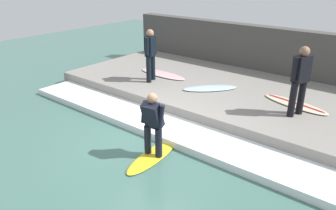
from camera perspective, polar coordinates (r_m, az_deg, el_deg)
name	(u,v)px	position (r m, az deg, el deg)	size (l,w,h in m)	color
ground_plane	(148,142)	(7.74, -3.51, -6.48)	(28.00, 28.00, 0.00)	#426B60
concrete_ledge	(223,93)	(10.25, 9.61, 2.10)	(4.40, 10.17, 0.42)	gray
back_wall	(260,54)	(12.15, 15.66, 8.60)	(0.50, 10.68, 1.94)	#474442
wave_foam_crest	(167,128)	(8.18, -0.18, -4.05)	(1.15, 9.66, 0.17)	white
surfboard_riding	(153,155)	(7.17, -2.56, -8.74)	(1.79, 0.66, 0.06)	yellow
surfer_riding	(153,121)	(6.78, -2.68, -2.88)	(0.42, 0.60, 1.41)	black
surfer_waiting_near	(300,78)	(8.36, 22.05, 4.44)	(0.55, 0.38, 1.71)	black
surfboard_waiting_near	(295,104)	(9.29, 21.24, 0.17)	(0.90, 1.90, 0.07)	beige
surfer_waiting_far	(150,53)	(10.32, -3.08, 9.11)	(0.54, 0.35, 1.64)	black
surfboard_waiting_far	(163,74)	(11.13, -0.95, 5.41)	(0.64, 1.90, 0.06)	beige
surfboard_spare	(210,88)	(9.88, 7.34, 2.93)	(1.57, 1.52, 0.06)	silver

